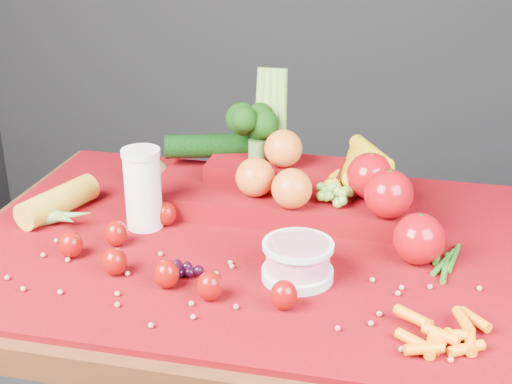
% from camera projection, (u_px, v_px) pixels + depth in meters
% --- Properties ---
extents(table, '(1.10, 0.80, 0.75)m').
position_uv_depth(table, '(254.00, 288.00, 1.38)').
color(table, '#371C0C').
rests_on(table, ground).
extents(red_cloth, '(1.05, 0.75, 0.01)m').
position_uv_depth(red_cloth, '(254.00, 242.00, 1.34)').
color(red_cloth, '#6B0309').
rests_on(red_cloth, table).
extents(milk_glass, '(0.07, 0.07, 0.16)m').
position_uv_depth(milk_glass, '(143.00, 186.00, 1.35)').
color(milk_glass, white).
rests_on(milk_glass, red_cloth).
extents(yogurt_bowl, '(0.12, 0.12, 0.07)m').
position_uv_depth(yogurt_bowl, '(298.00, 260.00, 1.19)').
color(yogurt_bowl, silver).
rests_on(yogurt_bowl, red_cloth).
extents(strawberry_scatter, '(0.44, 0.28, 0.05)m').
position_uv_depth(strawberry_scatter, '(158.00, 255.00, 1.22)').
color(strawberry_scatter, maroon).
rests_on(strawberry_scatter, red_cloth).
extents(dark_grape_cluster, '(0.06, 0.05, 0.03)m').
position_uv_depth(dark_grape_cluster, '(184.00, 271.00, 1.20)').
color(dark_grape_cluster, black).
rests_on(dark_grape_cluster, red_cloth).
extents(soybean_scatter, '(0.84, 0.24, 0.01)m').
position_uv_depth(soybean_scatter, '(226.00, 292.00, 1.15)').
color(soybean_scatter, '#A57347').
rests_on(soybean_scatter, red_cloth).
extents(corn_ear, '(0.23, 0.26, 0.06)m').
position_uv_depth(corn_ear, '(59.00, 212.00, 1.39)').
color(corn_ear, gold).
rests_on(corn_ear, red_cloth).
extents(potato, '(0.09, 0.07, 0.06)m').
position_uv_depth(potato, '(148.00, 172.00, 1.56)').
color(potato, brown).
rests_on(potato, red_cloth).
extents(baby_carrot_pile, '(0.18, 0.17, 0.03)m').
position_uv_depth(baby_carrot_pile, '(443.00, 331.00, 1.03)').
color(baby_carrot_pile, orange).
rests_on(baby_carrot_pile, red_cloth).
extents(green_bean_pile, '(0.14, 0.12, 0.01)m').
position_uv_depth(green_bean_pile, '(449.00, 260.00, 1.25)').
color(green_bean_pile, '#226316').
rests_on(green_bean_pile, red_cloth).
extents(produce_mound, '(0.60, 0.37, 0.27)m').
position_uv_depth(produce_mound, '(299.00, 182.00, 1.43)').
color(produce_mound, '#6B0309').
rests_on(produce_mound, red_cloth).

